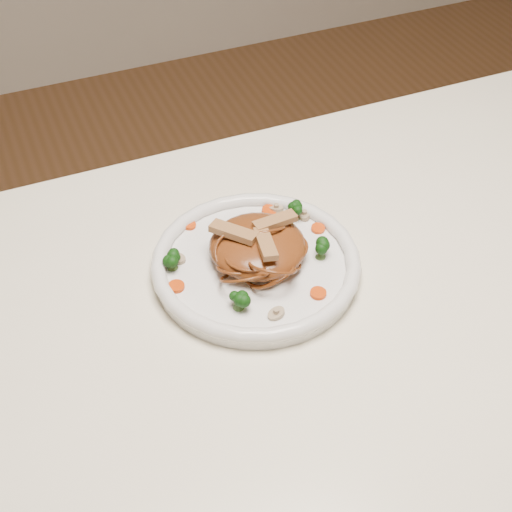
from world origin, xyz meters
name	(u,v)px	position (x,y,z in m)	size (l,w,h in m)	color
table	(319,363)	(0.00, 0.00, 0.65)	(1.20, 0.80, 0.75)	white
plate	(256,268)	(-0.05, 0.10, 0.76)	(0.27, 0.27, 0.02)	white
noodle_mound	(258,246)	(-0.04, 0.11, 0.79)	(0.13, 0.13, 0.04)	brown
chicken_a	(275,221)	(-0.01, 0.12, 0.81)	(0.06, 0.02, 0.01)	tan
chicken_b	(233,232)	(-0.07, 0.12, 0.81)	(0.06, 0.02, 0.01)	tan
chicken_c	(265,244)	(-0.04, 0.08, 0.81)	(0.06, 0.02, 0.01)	tan
broccoli_0	(294,210)	(0.03, 0.16, 0.78)	(0.03, 0.03, 0.03)	#10440E
broccoli_1	(172,260)	(-0.15, 0.13, 0.78)	(0.02, 0.02, 0.03)	#10440E
broccoli_2	(238,298)	(-0.10, 0.03, 0.78)	(0.03, 0.03, 0.03)	#10440E
broccoli_3	(321,248)	(0.03, 0.08, 0.78)	(0.03, 0.03, 0.03)	#10440E
carrot_0	(269,211)	(0.01, 0.19, 0.77)	(0.02, 0.02, 0.01)	red
carrot_1	(176,286)	(-0.16, 0.10, 0.77)	(0.02, 0.02, 0.01)	red
carrot_2	(318,229)	(0.05, 0.13, 0.77)	(0.02, 0.02, 0.01)	red
carrot_3	(190,225)	(-0.11, 0.20, 0.77)	(0.02, 0.02, 0.01)	red
carrot_4	(318,293)	(0.00, 0.02, 0.77)	(0.02, 0.02, 0.01)	red
mushroom_0	(276,314)	(-0.06, 0.01, 0.77)	(0.02, 0.02, 0.01)	#BAAC8B
mushroom_1	(304,215)	(0.05, 0.16, 0.77)	(0.02, 0.02, 0.01)	#BAAC8B
mushroom_2	(177,258)	(-0.14, 0.14, 0.77)	(0.03, 0.03, 0.01)	#BAAC8B
mushroom_3	(276,209)	(0.02, 0.19, 0.77)	(0.02, 0.02, 0.01)	#BAAC8B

